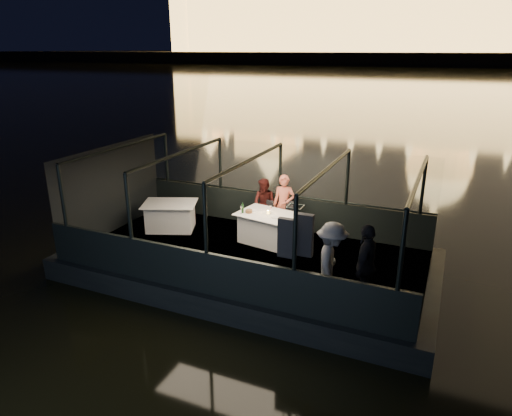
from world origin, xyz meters
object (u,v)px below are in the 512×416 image
at_px(passenger_stripe, 331,261).
at_px(passenger_dark, 366,263).
at_px(chair_port_left, 268,217).
at_px(person_man_maroon, 265,203).
at_px(chair_port_right, 284,221).
at_px(dining_table_aft, 170,216).
at_px(dining_table_central, 267,228).
at_px(person_woman_coral, 284,206).
at_px(wine_bottle, 243,207).
at_px(coat_stand, 294,258).

distance_m(passenger_stripe, passenger_dark, 0.64).
height_order(chair_port_left, person_man_maroon, person_man_maroon).
bearing_deg(chair_port_right, dining_table_aft, -149.77).
relative_size(dining_table_central, chair_port_right, 1.54).
distance_m(chair_port_left, person_man_maroon, 0.40).
relative_size(dining_table_aft, chair_port_right, 1.49).
bearing_deg(dining_table_central, person_woman_coral, 77.50).
distance_m(person_woman_coral, wine_bottle, 1.20).
relative_size(passenger_dark, wine_bottle, 6.15).
relative_size(dining_table_aft, passenger_stripe, 0.87).
bearing_deg(dining_table_aft, chair_port_right, 13.16).
height_order(coat_stand, person_man_maroon, coat_stand).
distance_m(coat_stand, passenger_dark, 1.35).
bearing_deg(person_man_maroon, wine_bottle, -96.25).
height_order(chair_port_left, passenger_dark, passenger_dark).
bearing_deg(chair_port_right, passenger_stripe, -36.65).
relative_size(chair_port_left, passenger_dark, 0.51).
height_order(chair_port_right, wine_bottle, wine_bottle).
height_order(person_woman_coral, passenger_stripe, passenger_stripe).
distance_m(coat_stand, person_man_maroon, 3.73).
height_order(dining_table_aft, chair_port_left, chair_port_left).
distance_m(dining_table_aft, chair_port_right, 3.09).
distance_m(dining_table_aft, person_woman_coral, 3.08).
relative_size(passenger_stripe, wine_bottle, 6.11).
height_order(dining_table_aft, wine_bottle, wine_bottle).
xyz_separation_m(dining_table_central, passenger_dark, (2.81, -1.97, 0.47)).
bearing_deg(dining_table_central, passenger_dark, -35.02).
bearing_deg(coat_stand, person_man_maroon, 121.13).
bearing_deg(dining_table_aft, passenger_dark, -17.44).
bearing_deg(chair_port_left, person_man_maroon, 150.00).
xyz_separation_m(chair_port_right, passenger_stripe, (1.92, -2.61, 0.40)).
height_order(chair_port_right, person_man_maroon, person_man_maroon).
relative_size(chair_port_left, chair_port_right, 0.89).
xyz_separation_m(passenger_stripe, wine_bottle, (-2.79, 1.96, 0.06)).
distance_m(chair_port_right, coat_stand, 3.17).
xyz_separation_m(person_man_maroon, wine_bottle, (-0.20, -0.97, 0.17)).
distance_m(dining_table_central, chair_port_right, 0.55).
relative_size(chair_port_right, person_man_maroon, 0.67).
bearing_deg(person_man_maroon, person_woman_coral, -0.40).
bearing_deg(wine_bottle, person_man_maroon, 78.39).
xyz_separation_m(dining_table_central, chair_port_right, (0.27, 0.48, 0.06)).
height_order(chair_port_left, chair_port_right, chair_port_right).
xyz_separation_m(chair_port_left, passenger_stripe, (2.41, -2.74, 0.40)).
relative_size(coat_stand, passenger_dark, 1.22).
distance_m(chair_port_right, passenger_dark, 3.55).
height_order(chair_port_left, wine_bottle, wine_bottle).
height_order(dining_table_aft, chair_port_right, chair_port_right).
xyz_separation_m(person_woman_coral, passenger_stripe, (2.02, -2.87, 0.10)).
bearing_deg(passenger_dark, coat_stand, -64.80).
bearing_deg(dining_table_aft, dining_table_central, 4.70).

